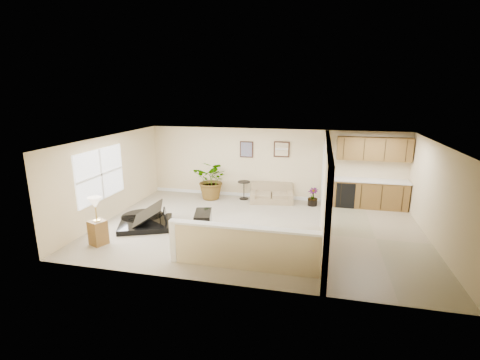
% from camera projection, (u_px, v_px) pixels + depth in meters
% --- Properties ---
extents(floor, '(9.00, 9.00, 0.00)m').
position_uv_depth(floor, '(257.00, 229.00, 9.77)').
color(floor, tan).
rests_on(floor, ground).
extents(back_wall, '(9.00, 0.04, 2.50)m').
position_uv_depth(back_wall, '(273.00, 164.00, 12.30)').
color(back_wall, beige).
rests_on(back_wall, floor).
extents(front_wall, '(9.00, 0.04, 2.50)m').
position_uv_depth(front_wall, '(230.00, 226.00, 6.63)').
color(front_wall, beige).
rests_on(front_wall, floor).
extents(left_wall, '(0.04, 6.00, 2.50)m').
position_uv_depth(left_wall, '(111.00, 177.00, 10.45)').
color(left_wall, beige).
rests_on(left_wall, floor).
extents(right_wall, '(0.04, 6.00, 2.50)m').
position_uv_depth(right_wall, '(439.00, 197.00, 8.48)').
color(right_wall, beige).
rests_on(right_wall, floor).
extents(ceiling, '(9.00, 6.00, 0.04)m').
position_uv_depth(ceiling, '(258.00, 140.00, 9.15)').
color(ceiling, white).
rests_on(ceiling, back_wall).
extents(kitchen_vinyl, '(2.70, 6.00, 0.01)m').
position_uv_depth(kitchen_vinyl, '(376.00, 239.00, 9.08)').
color(kitchen_vinyl, '#9B8A69').
rests_on(kitchen_vinyl, floor).
extents(interior_partition, '(0.18, 5.99, 2.50)m').
position_uv_depth(interior_partition, '(326.00, 189.00, 9.32)').
color(interior_partition, beige).
rests_on(interior_partition, floor).
extents(pony_half_wall, '(3.42, 0.22, 1.00)m').
position_uv_depth(pony_half_wall, '(242.00, 247.00, 7.46)').
color(pony_half_wall, beige).
rests_on(pony_half_wall, floor).
extents(left_window, '(0.05, 2.15, 1.45)m').
position_uv_depth(left_window, '(100.00, 174.00, 9.92)').
color(left_window, white).
rests_on(left_window, left_wall).
extents(wall_art_left, '(0.48, 0.04, 0.58)m').
position_uv_depth(wall_art_left, '(246.00, 149.00, 12.35)').
color(wall_art_left, '#321B12').
rests_on(wall_art_left, back_wall).
extents(wall_mirror, '(0.55, 0.04, 0.55)m').
position_uv_depth(wall_mirror, '(282.00, 149.00, 12.07)').
color(wall_mirror, '#321B12').
rests_on(wall_mirror, back_wall).
extents(kitchen_cabinets, '(2.36, 0.65, 2.33)m').
position_uv_depth(kitchen_cabinets, '(368.00, 182.00, 11.44)').
color(kitchen_cabinets, brown).
rests_on(kitchen_cabinets, floor).
extents(piano, '(2.06, 2.02, 1.38)m').
position_uv_depth(piano, '(146.00, 206.00, 9.95)').
color(piano, black).
rests_on(piano, floor).
extents(piano_bench, '(0.62, 0.93, 0.57)m').
position_uv_depth(piano_bench, '(203.00, 222.00, 9.50)').
color(piano_bench, black).
rests_on(piano_bench, floor).
extents(loveseat, '(1.58, 1.03, 0.84)m').
position_uv_depth(loveseat, '(272.00, 193.00, 12.14)').
color(loveseat, '#9A8762').
rests_on(loveseat, floor).
extents(accent_table, '(0.45, 0.45, 0.65)m').
position_uv_depth(accent_table, '(244.00, 188.00, 12.38)').
color(accent_table, black).
rests_on(accent_table, floor).
extents(palm_plant, '(1.41, 1.27, 1.40)m').
position_uv_depth(palm_plant, '(212.00, 180.00, 12.35)').
color(palm_plant, black).
rests_on(palm_plant, floor).
extents(small_plant, '(0.45, 0.45, 0.61)m').
position_uv_depth(small_plant, '(313.00, 198.00, 11.72)').
color(small_plant, black).
rests_on(small_plant, floor).
extents(lamp_stand, '(0.47, 0.47, 1.24)m').
position_uv_depth(lamp_stand, '(97.00, 225.00, 8.68)').
color(lamp_stand, brown).
rests_on(lamp_stand, floor).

